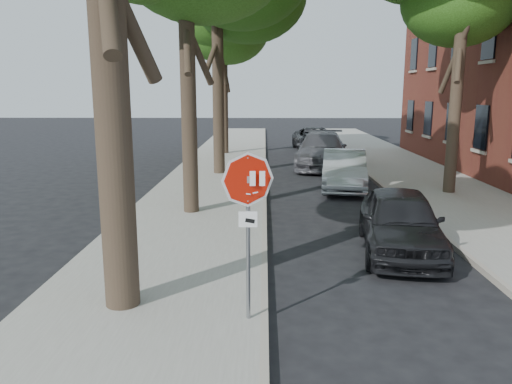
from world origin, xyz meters
TOP-DOWN VIEW (x-y plane):
  - ground at (0.00, 0.00)m, footprint 120.00×120.00m
  - sidewalk_left at (-2.50, 12.00)m, footprint 4.00×55.00m
  - sidewalk_right at (6.00, 12.00)m, footprint 4.00×55.00m
  - curb_left at (-0.45, 12.00)m, footprint 0.12×55.00m
  - curb_right at (3.95, 12.00)m, footprint 0.12×55.00m
  - stop_sign at (-0.70, -0.03)m, footprint 0.76×0.34m
  - tree_far at (-2.72, 21.11)m, footprint 5.29×4.91m
  - car_a at (2.60, 3.67)m, footprint 2.23×4.38m
  - car_b at (2.48, 11.02)m, footprint 2.10×4.53m
  - car_c at (2.25, 16.34)m, footprint 3.07×5.94m
  - car_d at (2.60, 22.91)m, footprint 2.58×5.15m

SIDE VIEW (x-z plane):
  - ground at x=0.00m, z-range 0.00..0.00m
  - sidewalk_left at x=-2.50m, z-range 0.00..0.12m
  - sidewalk_right at x=6.00m, z-range 0.00..0.12m
  - curb_left at x=-0.45m, z-range 0.00..0.13m
  - curb_right at x=3.95m, z-range 0.00..0.13m
  - car_d at x=2.60m, z-range 0.00..1.40m
  - car_a at x=2.60m, z-range 0.00..1.43m
  - car_b at x=2.48m, z-range 0.00..1.44m
  - car_c at x=2.25m, z-range 0.00..1.65m
  - stop_sign at x=-0.70m, z-range 0.64..3.25m
  - tree_far at x=-2.72m, z-range 2.55..11.88m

